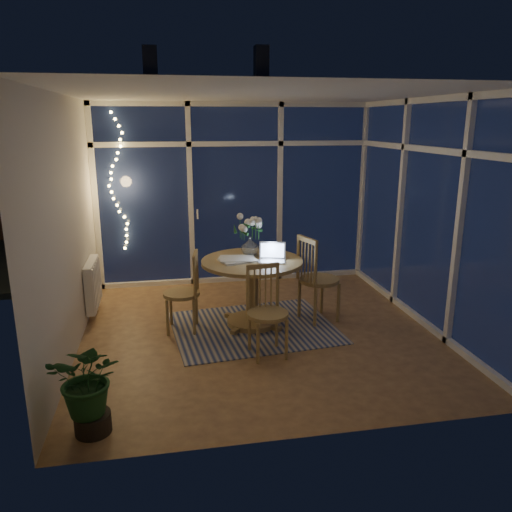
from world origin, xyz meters
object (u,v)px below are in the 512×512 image
chair_left (181,292)px  chair_front (268,312)px  potted_plant (90,388)px  dining_table (252,293)px  chair_right (319,278)px  laptop (272,252)px  flower_vase (250,247)px

chair_left → chair_front: (0.83, -0.80, 0.00)m
potted_plant → chair_left: bearing=67.5°
potted_plant → dining_table: bearing=49.6°
dining_table → chair_left: bearing=-178.9°
dining_table → chair_left: chair_left is taller
chair_right → chair_front: (-0.80, -0.82, -0.06)m
chair_left → chair_front: bearing=54.7°
chair_front → laptop: bearing=68.3°
flower_vase → laptop: bearing=-58.5°
chair_left → potted_plant: chair_left is taller
flower_vase → potted_plant: 2.67m
flower_vase → chair_front: bearing=-90.0°
chair_front → potted_plant: size_ratio=1.25×
laptop → flower_vase: bearing=136.0°
dining_table → laptop: size_ratio=3.86×
chair_left → potted_plant: size_ratio=1.24×
chair_front → potted_plant: bearing=-153.1°
dining_table → chair_front: (0.02, -0.82, 0.08)m
chair_front → potted_plant: chair_front is taller
chair_right → flower_vase: 0.91m
chair_right → chair_left: bearing=73.0°
dining_table → potted_plant: (-1.58, -1.86, -0.02)m
laptop → chair_left: bearing=-170.4°
laptop → potted_plant: laptop is taller
chair_left → chair_right: 1.63m
chair_left → flower_vase: 0.96m
laptop → chair_front: bearing=-90.9°
chair_left → chair_right: chair_right is taller
chair_left → chair_front: chair_front is taller
laptop → potted_plant: (-1.80, -1.76, -0.53)m
chair_left → laptop: 1.12m
chair_front → flower_vase: flower_vase is taller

